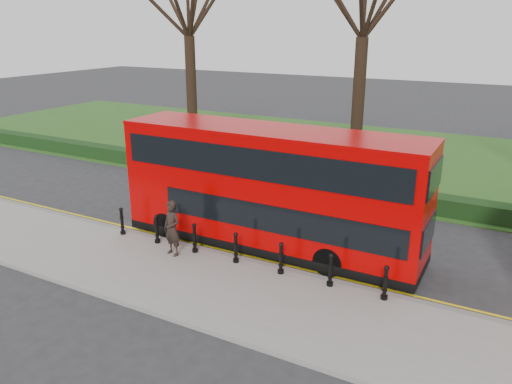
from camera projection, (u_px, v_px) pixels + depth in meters
The scene contains 10 objects.
ground at pixel (216, 241), 18.35m from camera, with size 120.00×120.00×0.00m, color #28282B.
pavement at pixel (165, 274), 15.83m from camera, with size 60.00×4.00×0.15m, color gray.
kerb at pixel (200, 250), 17.50m from camera, with size 60.00×0.25×0.16m, color slate.
grass_verge at pixel (347, 153), 30.85m from camera, with size 60.00×18.00×0.06m, color #29511B.
hedge at pixel (293, 182), 23.90m from camera, with size 60.00×0.90×0.80m, color black.
yellow_line_outer at pixel (205, 248), 17.77m from camera, with size 60.00×0.10×0.01m, color yellow.
yellow_line_inner at pixel (208, 246), 17.94m from camera, with size 60.00×0.10×0.01m, color yellow.
bollard_row at pixel (236, 248), 16.27m from camera, with size 9.96×0.15×1.00m.
bus_lead at pixel (270, 189), 17.28m from camera, with size 10.76×2.47×4.28m.
pedestrian at pixel (172, 228), 16.69m from camera, with size 0.70×0.46×1.91m, color black.
Camera 1 is at (9.29, -14.09, 7.59)m, focal length 35.00 mm.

